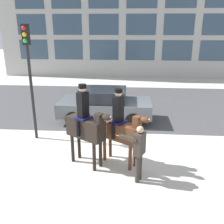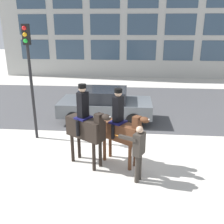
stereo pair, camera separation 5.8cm
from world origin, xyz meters
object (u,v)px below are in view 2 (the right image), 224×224
at_px(mounted_horse_companion, 121,128).
at_px(mounted_horse_lead, 86,126).
at_px(traffic_light, 29,66).
at_px(street_car_near_lane, 105,104).
at_px(pedestrian_bystander, 138,150).

bearing_deg(mounted_horse_companion, mounted_horse_lead, -139.98).
bearing_deg(traffic_light, street_car_near_lane, 40.69).
height_order(mounted_horse_companion, pedestrian_bystander, mounted_horse_companion).
bearing_deg(street_car_near_lane, pedestrian_bystander, -72.98).
height_order(mounted_horse_lead, pedestrian_bystander, mounted_horse_lead).
relative_size(mounted_horse_lead, traffic_light, 0.61).
height_order(mounted_horse_lead, traffic_light, traffic_light).
xyz_separation_m(mounted_horse_lead, mounted_horse_companion, (1.08, 0.14, -0.12)).
xyz_separation_m(mounted_horse_lead, traffic_light, (-2.41, 1.85, 1.56)).
relative_size(mounted_horse_companion, traffic_light, 0.57).
bearing_deg(pedestrian_bystander, mounted_horse_lead, -0.18).
height_order(pedestrian_bystander, traffic_light, traffic_light).
bearing_deg(traffic_light, mounted_horse_companion, -26.07).
bearing_deg(mounted_horse_companion, street_car_near_lane, 136.21).
xyz_separation_m(mounted_horse_companion, pedestrian_bystander, (0.55, -0.96, -0.22)).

